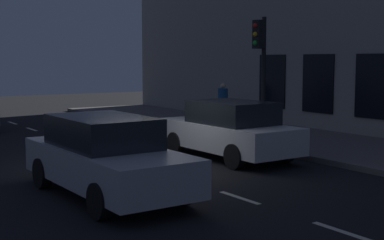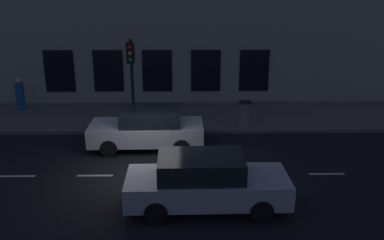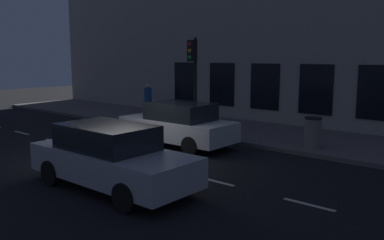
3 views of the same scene
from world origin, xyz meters
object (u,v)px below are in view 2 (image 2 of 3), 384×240
Objects in this scene: parked_car_1 at (148,128)px; trash_bin at (245,113)px; pedestrian_0 at (20,96)px; parked_car_0 at (205,182)px; traffic_light at (131,68)px.

parked_car_1 reaches higher than trash_bin.
pedestrian_0 is at bearing 53.65° from parked_car_1.
trash_bin is at bearing -114.46° from pedestrian_0.
parked_car_0 is at bearing -148.93° from pedestrian_0.
parked_car_1 is 2.78× the size of pedestrian_0.
trash_bin is at bearing -83.14° from traffic_light.
parked_car_0 is 1.05× the size of parked_car_1.
trash_bin is (-2.42, -10.75, -0.19)m from pedestrian_0.
traffic_light is 7.20m from parked_car_0.
parked_car_0 is at bearing -157.22° from parked_car_1.
parked_car_1 is at bearing -157.16° from parked_car_0.
parked_car_1 is 4.18× the size of trash_bin.
parked_car_0 is at bearing -156.46° from traffic_light.
parked_car_0 is 2.92× the size of pedestrian_0.
pedestrian_0 is (9.35, 8.66, 0.07)m from parked_car_0.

